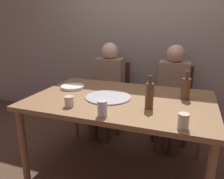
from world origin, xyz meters
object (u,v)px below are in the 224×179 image
at_px(wine_bottle, 186,88).
at_px(guest_in_beanie, 172,91).
at_px(beer_bottle, 149,95).
at_px(tumbler_far, 150,89).
at_px(pizza_tray, 108,97).
at_px(short_glass, 69,101).
at_px(chair_left, 111,91).
at_px(dining_table, 121,105).
at_px(plate_stack, 73,87).
at_px(tumbler_near, 183,121).
at_px(chair_right, 172,97).
at_px(guest_in_sweater, 107,84).
at_px(wine_glass, 102,108).

distance_m(wine_bottle, guest_in_beanie, 0.66).
xyz_separation_m(beer_bottle, tumbler_far, (-0.06, 0.38, -0.05)).
distance_m(pizza_tray, tumbler_far, 0.42).
distance_m(short_glass, chair_left, 1.30).
height_order(dining_table, guest_in_beanie, guest_in_beanie).
bearing_deg(beer_bottle, pizza_tray, 161.43).
xyz_separation_m(beer_bottle, short_glass, (-0.61, -0.18, -0.07)).
distance_m(pizza_tray, guest_in_beanie, 0.96).
relative_size(dining_table, wine_bottle, 6.37).
bearing_deg(plate_stack, tumbler_near, -26.59).
distance_m(dining_table, chair_right, 1.02).
bearing_deg(wine_bottle, guest_in_sweater, 147.96).
relative_size(tumbler_near, short_glass, 1.19).
distance_m(wine_bottle, beer_bottle, 0.42).
relative_size(pizza_tray, guest_in_beanie, 0.35).
xyz_separation_m(short_glass, chair_left, (-0.10, 1.27, -0.28)).
bearing_deg(chair_left, short_glass, 94.47).
relative_size(dining_table, chair_right, 1.79).
distance_m(tumbler_far, wine_glass, 0.68).
xyz_separation_m(wine_bottle, wine_glass, (-0.55, -0.59, -0.04)).
bearing_deg(dining_table, tumbler_far, 43.01).
xyz_separation_m(tumbler_near, short_glass, (-0.88, 0.10, -0.01)).
xyz_separation_m(wine_bottle, tumbler_far, (-0.32, 0.04, -0.05)).
height_order(short_glass, chair_right, chair_right).
height_order(wine_glass, guest_in_sweater, guest_in_sweater).
bearing_deg(tumbler_far, chair_left, 132.43).
distance_m(wine_glass, chair_left, 1.45).
distance_m(beer_bottle, plate_stack, 0.90).
height_order(wine_bottle, short_glass, wine_bottle).
relative_size(wine_bottle, short_glass, 2.97).
xyz_separation_m(pizza_tray, tumbler_near, (0.66, -0.40, 0.04)).
xyz_separation_m(beer_bottle, guest_in_beanie, (0.10, 0.94, -0.22)).
height_order(chair_left, guest_in_sweater, guest_in_sweater).
distance_m(pizza_tray, wine_bottle, 0.69).
relative_size(dining_table, guest_in_beanie, 1.38).
relative_size(wine_bottle, tumbler_near, 2.50).
distance_m(chair_right, guest_in_beanie, 0.20).
height_order(tumbler_near, short_glass, tumbler_near).
bearing_deg(plate_stack, guest_in_beanie, 34.37).
xyz_separation_m(wine_glass, chair_right, (0.39, 1.35, -0.30)).
relative_size(beer_bottle, tumbler_near, 2.62).
distance_m(wine_glass, guest_in_beanie, 1.28).
xyz_separation_m(tumbler_near, plate_stack, (-1.12, 0.56, -0.04)).
relative_size(dining_table, pizza_tray, 3.96).
bearing_deg(plate_stack, beer_bottle, -18.79).
bearing_deg(guest_in_beanie, wine_glass, 71.90).
xyz_separation_m(plate_stack, chair_right, (0.95, 0.80, -0.26)).
distance_m(wine_bottle, tumbler_far, 0.33).
bearing_deg(pizza_tray, dining_table, 18.37).
bearing_deg(guest_in_sweater, tumbler_far, 139.23).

